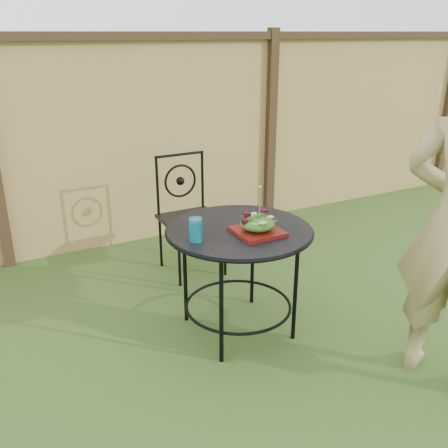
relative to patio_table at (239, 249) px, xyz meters
name	(u,v)px	position (x,y,z in m)	size (l,w,h in m)	color
ground	(277,357)	(0.06, -0.39, -0.59)	(60.00, 60.00, 0.00)	#224315
fence	(147,140)	(0.06, 1.81, 0.36)	(8.00, 0.12, 1.90)	tan
patio_table	(239,249)	(0.00, 0.00, 0.00)	(0.92, 0.92, 0.72)	black
patio_chair	(189,211)	(0.10, 1.00, -0.08)	(0.46, 0.46, 0.95)	black
salad_plate	(257,231)	(0.06, -0.12, 0.15)	(0.27, 0.27, 0.02)	#50100B
salad	(258,223)	(0.06, -0.12, 0.20)	(0.21, 0.21, 0.08)	#235614
fork	(260,203)	(0.07, -0.12, 0.33)	(0.01, 0.01, 0.18)	silver
drinking_glass	(196,230)	(-0.32, -0.05, 0.21)	(0.08, 0.08, 0.14)	#0B708B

